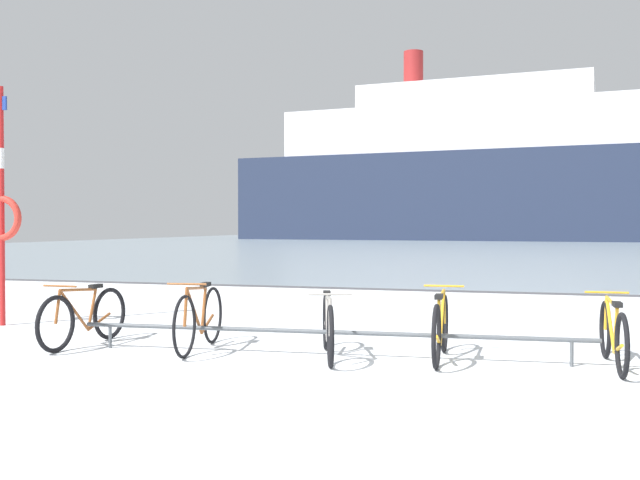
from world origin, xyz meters
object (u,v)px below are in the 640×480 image
Objects in this scene: bicycle_1 at (199,318)px; bicycle_2 at (328,327)px; bicycle_4 at (613,335)px; bicycle_3 at (441,328)px; bicycle_0 at (84,317)px; ferry_ship at (482,175)px; rescue_post at (2,211)px.

bicycle_1 is 1.03× the size of bicycle_2.
bicycle_2 is at bearing -173.84° from bicycle_4.
bicycle_1 is 2.82m from bicycle_3.
bicycle_3 is at bearing 3.84° from bicycle_0.
ferry_ship reaches higher than bicycle_0.
bicycle_3 reaches higher than bicycle_0.
rescue_post is at bearing 151.70° from bicycle_0.
ferry_ship is (0.66, 64.53, 6.05)m from bicycle_0.
bicycle_0 is 0.99× the size of bicycle_4.
ferry_ship is (2.88, 63.34, 4.71)m from rescue_post.
ferry_ship reaches higher than bicycle_4.
bicycle_2 is at bearing -169.32° from bicycle_3.
bicycle_3 is 0.98× the size of bicycle_4.
bicycle_3 is 6.75m from rescue_post.
bicycle_0 is 6.12m from bicycle_4.
bicycle_4 is at bearing -85.14° from ferry_ship.
bicycle_0 is 1.00× the size of bicycle_1.
bicycle_4 is 0.49× the size of rescue_post.
bicycle_3 is 0.48× the size of rescue_post.
bicycle_1 is at bearing -176.00° from bicycle_3.
bicycle_2 is at bearing -1.21° from bicycle_1.
bicycle_2 is at bearing -87.82° from ferry_ship.
bicycle_0 reaches higher than bicycle_2.
bicycle_1 reaches higher than bicycle_0.
rescue_post is (-2.22, 1.20, 1.34)m from bicycle_0.
bicycle_0 is at bearing -176.45° from bicycle_1.
bicycle_0 is at bearing -90.58° from ferry_ship.
bicycle_3 is at bearing -7.87° from rescue_post.
ferry_ship reaches higher than bicycle_1.
bicycle_0 is 2.86m from rescue_post.
bicycle_1 is at bearing 3.55° from bicycle_0.
bicycle_3 is at bearing -177.01° from bicycle_4.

